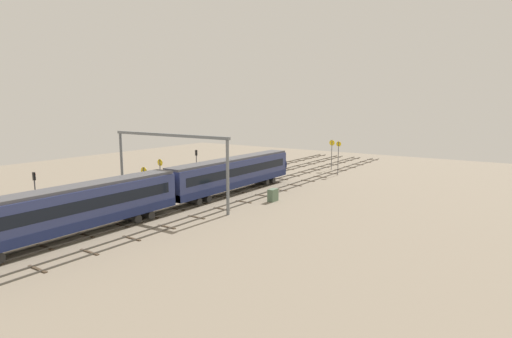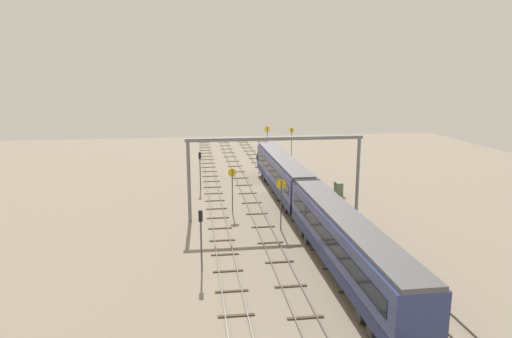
# 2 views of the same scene
# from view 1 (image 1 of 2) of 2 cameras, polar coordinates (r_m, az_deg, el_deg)

# --- Properties ---
(ground_plane) EXTENTS (104.95, 104.95, 0.00)m
(ground_plane) POSITION_cam_1_polar(r_m,az_deg,el_deg) (63.00, -2.94, -2.54)
(ground_plane) COLOR gray
(track_near_foreground) EXTENTS (88.95, 2.40, 0.16)m
(track_near_foreground) POSITION_cam_1_polar(r_m,az_deg,el_deg) (59.34, 2.11, -3.19)
(track_near_foreground) COLOR #59544C
(track_near_foreground) RESTS_ON ground
(track_with_train) EXTENTS (88.95, 2.40, 0.16)m
(track_with_train) POSITION_cam_1_polar(r_m,az_deg,el_deg) (61.72, -1.33, -2.71)
(track_with_train) COLOR #59544C
(track_with_train) RESTS_ON ground
(track_middle) EXTENTS (88.95, 2.40, 0.16)m
(track_middle) POSITION_cam_1_polar(r_m,az_deg,el_deg) (64.30, -4.49, -2.26)
(track_middle) COLOR #59544C
(track_middle) RESTS_ON ground
(track_second_far) EXTENTS (88.95, 2.40, 0.16)m
(track_second_far) POSITION_cam_1_polar(r_m,az_deg,el_deg) (67.07, -7.41, -1.85)
(track_second_far) COLOR #59544C
(track_second_far) RESTS_ON ground
(train) EXTENTS (50.40, 3.24, 4.80)m
(train) POSITION_cam_1_polar(r_m,az_deg,el_deg) (50.13, -11.24, -2.58)
(train) COLOR navy
(train) RESTS_ON ground
(overhead_gantry) EXTENTS (0.40, 18.82, 8.80)m
(overhead_gantry) POSITION_cam_1_polar(r_m,az_deg,el_deg) (52.85, -11.68, 2.35)
(overhead_gantry) COLOR slate
(overhead_gantry) RESTS_ON ground
(speed_sign_near_foreground) EXTENTS (0.14, 0.98, 5.15)m
(speed_sign_near_foreground) POSITION_cam_1_polar(r_m,az_deg,el_deg) (50.79, -14.87, -1.71)
(speed_sign_near_foreground) COLOR #4C4C51
(speed_sign_near_foreground) RESTS_ON ground
(speed_sign_mid_trackside) EXTENTS (0.14, 1.06, 5.64)m
(speed_sign_mid_trackside) POSITION_cam_1_polar(r_m,az_deg,el_deg) (80.76, 10.20, 2.55)
(speed_sign_mid_trackside) COLOR #4C4C51
(speed_sign_mid_trackside) RESTS_ON ground
(speed_sign_far_trackside) EXTENTS (0.14, 0.89, 5.92)m
(speed_sign_far_trackside) POSITION_cam_1_polar(r_m,az_deg,el_deg) (74.75, 11.06, 2.03)
(speed_sign_far_trackside) COLOR #4C4C51
(speed_sign_far_trackside) RESTS_ON ground
(speed_sign_distant_end) EXTENTS (0.14, 0.92, 5.05)m
(speed_sign_distant_end) POSITION_cam_1_polar(r_m,az_deg,el_deg) (58.19, -12.81, -0.42)
(speed_sign_distant_end) COLOR #4C4C51
(speed_sign_distant_end) RESTS_ON ground
(signal_light_trackside_approach) EXTENTS (0.31, 0.32, 4.96)m
(signal_light_trackside_approach) POSITION_cam_1_polar(r_m,az_deg,el_deg) (52.66, -27.69, -2.26)
(signal_light_trackside_approach) COLOR #4C4C51
(signal_light_trackside_approach) RESTS_ON ground
(signal_light_trackside_departure) EXTENTS (0.31, 0.32, 5.09)m
(signal_light_trackside_departure) POSITION_cam_1_polar(r_m,az_deg,el_deg) (68.18, -8.05, 1.07)
(signal_light_trackside_departure) COLOR #4C4C51
(signal_light_trackside_departure) RESTS_ON ground
(relay_cabinet) EXTENTS (1.50, 0.80, 1.60)m
(relay_cabinet) POSITION_cam_1_polar(r_m,az_deg,el_deg) (54.24, 2.30, -3.55)
(relay_cabinet) COLOR #597259
(relay_cabinet) RESTS_ON ground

